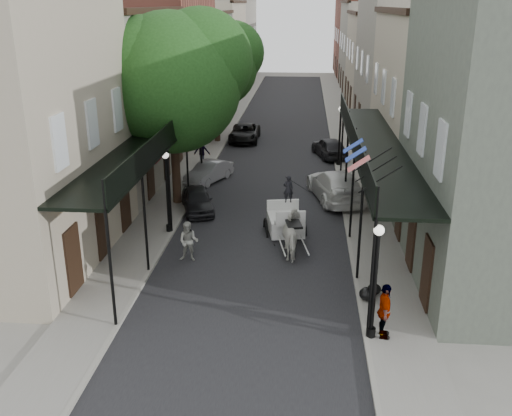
% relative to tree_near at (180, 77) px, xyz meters
% --- Properties ---
extents(ground, '(140.00, 140.00, 0.00)m').
position_rel_tree_near_xyz_m(ground, '(4.20, -10.18, -6.49)').
color(ground, gray).
rests_on(ground, ground).
extents(road, '(8.00, 90.00, 0.01)m').
position_rel_tree_near_xyz_m(road, '(4.20, 9.82, -6.48)').
color(road, black).
rests_on(road, ground).
extents(sidewalk_left, '(2.20, 90.00, 0.12)m').
position_rel_tree_near_xyz_m(sidewalk_left, '(-0.80, 9.82, -6.43)').
color(sidewalk_left, gray).
rests_on(sidewalk_left, ground).
extents(sidewalk_right, '(2.20, 90.00, 0.12)m').
position_rel_tree_near_xyz_m(sidewalk_right, '(9.20, 9.82, -6.43)').
color(sidewalk_right, gray).
rests_on(sidewalk_right, ground).
extents(building_row_left, '(5.00, 80.00, 10.50)m').
position_rel_tree_near_xyz_m(building_row_left, '(-4.40, 19.82, -1.24)').
color(building_row_left, '#A39783').
rests_on(building_row_left, ground).
extents(building_row_right, '(5.00, 80.00, 10.50)m').
position_rel_tree_near_xyz_m(building_row_right, '(12.80, 19.82, -1.24)').
color(building_row_right, gray).
rests_on(building_row_right, ground).
extents(gallery_left, '(2.20, 18.05, 4.88)m').
position_rel_tree_near_xyz_m(gallery_left, '(-0.59, -3.20, -2.44)').
color(gallery_left, black).
rests_on(gallery_left, sidewalk_left).
extents(gallery_right, '(2.20, 18.05, 4.88)m').
position_rel_tree_near_xyz_m(gallery_right, '(8.99, -3.20, -2.44)').
color(gallery_right, black).
rests_on(gallery_right, sidewalk_right).
extents(tree_near, '(7.31, 6.80, 9.63)m').
position_rel_tree_near_xyz_m(tree_near, '(0.00, 0.00, 0.00)').
color(tree_near, '#382619').
rests_on(tree_near, sidewalk_left).
extents(tree_far, '(6.45, 6.00, 8.61)m').
position_rel_tree_near_xyz_m(tree_far, '(-0.05, 14.00, -0.65)').
color(tree_far, '#382619').
rests_on(tree_far, sidewalk_left).
extents(lamppost_right_near, '(0.32, 0.32, 3.71)m').
position_rel_tree_near_xyz_m(lamppost_right_near, '(8.30, -12.18, -4.44)').
color(lamppost_right_near, black).
rests_on(lamppost_right_near, sidewalk_right).
extents(lamppost_left, '(0.32, 0.32, 3.71)m').
position_rel_tree_near_xyz_m(lamppost_left, '(0.10, -4.18, -4.44)').
color(lamppost_left, black).
rests_on(lamppost_left, sidewalk_left).
extents(lamppost_right_far, '(0.32, 0.32, 3.71)m').
position_rel_tree_near_xyz_m(lamppost_right_far, '(8.30, 7.82, -4.44)').
color(lamppost_right_far, black).
rests_on(lamppost_right_far, sidewalk_right).
extents(horse, '(1.31, 2.21, 1.75)m').
position_rel_tree_near_xyz_m(horse, '(5.77, -6.03, -5.61)').
color(horse, beige).
rests_on(horse, ground).
extents(carriage, '(2.06, 2.81, 2.93)m').
position_rel_tree_near_xyz_m(carriage, '(5.26, -3.34, -5.35)').
color(carriage, black).
rests_on(carriage, ground).
extents(pedestrian_walking, '(0.84, 0.67, 1.66)m').
position_rel_tree_near_xyz_m(pedestrian_walking, '(1.56, -6.94, -5.66)').
color(pedestrian_walking, '#9C9D94').
rests_on(pedestrian_walking, ground).
extents(pedestrian_sidewalk_left, '(1.06, 0.61, 1.63)m').
position_rel_tree_near_xyz_m(pedestrian_sidewalk_left, '(-0.44, 7.48, -5.55)').
color(pedestrian_sidewalk_left, gray).
rests_on(pedestrian_sidewalk_left, sidewalk_left).
extents(pedestrian_sidewalk_right, '(0.51, 1.08, 1.80)m').
position_rel_tree_near_xyz_m(pedestrian_sidewalk_right, '(8.66, -12.18, -5.47)').
color(pedestrian_sidewalk_right, gray).
rests_on(pedestrian_sidewalk_right, sidewalk_right).
extents(car_left_near, '(2.36, 3.75, 1.19)m').
position_rel_tree_near_xyz_m(car_left_near, '(0.84, -1.18, -5.89)').
color(car_left_near, black).
rests_on(car_left_near, ground).
extents(car_left_mid, '(2.60, 3.81, 1.19)m').
position_rel_tree_near_xyz_m(car_left_mid, '(0.60, 3.82, -5.89)').
color(car_left_mid, '#A3A2A8').
rests_on(car_left_mid, ground).
extents(car_left_far, '(2.11, 4.57, 1.27)m').
position_rel_tree_near_xyz_m(car_left_far, '(1.60, 14.37, -5.85)').
color(car_left_far, black).
rests_on(car_left_far, ground).
extents(car_right_near, '(3.35, 5.77, 1.57)m').
position_rel_tree_near_xyz_m(car_right_near, '(7.80, 1.24, -5.70)').
color(car_right_near, silver).
rests_on(car_right_near, ground).
extents(car_right_far, '(2.65, 4.31, 1.37)m').
position_rel_tree_near_xyz_m(car_right_far, '(7.80, 10.12, -5.80)').
color(car_right_far, black).
rests_on(car_right_far, ground).
extents(trash_bags, '(0.82, 0.97, 0.47)m').
position_rel_tree_near_xyz_m(trash_bags, '(8.51, -9.69, -6.15)').
color(trash_bags, black).
rests_on(trash_bags, sidewalk_right).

